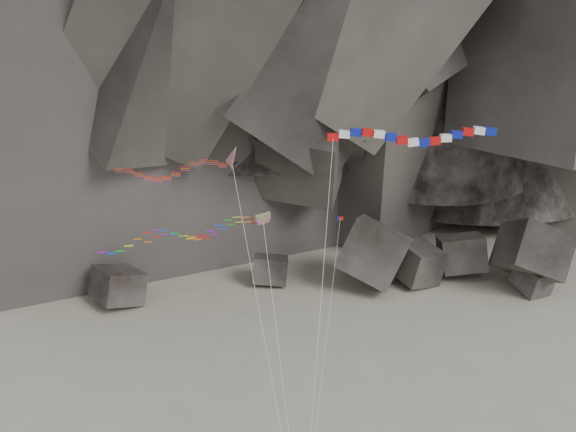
{
  "coord_description": "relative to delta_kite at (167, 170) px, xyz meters",
  "views": [
    {
      "loc": [
        -6.65,
        -50.77,
        38.68
      ],
      "look_at": [
        0.42,
        6.0,
        19.4
      ],
      "focal_mm": 45.0,
      "sensor_mm": 36.0,
      "label": 1
    }
  ],
  "objects": [
    {
      "name": "boulder_field",
      "position": [
        22.43,
        26.66,
        -20.91
      ],
      "size": [
        75.57,
        18.42,
        10.78
      ],
      "color": "#47423F",
      "rests_on": "ground"
    },
    {
      "name": "delta_kite",
      "position": [
        0.0,
        0.0,
        0.0
      ],
      "size": [
        13.33,
        18.92,
        24.06
      ],
      "rotation": [
        0.0,
        0.0,
        0.23
      ],
      "color": "red",
      "rests_on": "ground"
    },
    {
      "name": "pennant_kite",
      "position": [
        12.5,
        -6.1,
        -9.09
      ],
      "size": [
        5.74,
        16.87,
        17.88
      ],
      "rotation": [
        0.0,
        0.0,
        -0.17
      ],
      "color": "red",
      "rests_on": "ground"
    },
    {
      "name": "banner_kite",
      "position": [
        18.38,
        -5.96,
        3.47
      ],
      "size": [
        16.28,
        13.38,
        26.17
      ],
      "rotation": [
        0.0,
        0.0,
        -0.08
      ],
      "color": "red",
      "rests_on": "ground"
    },
    {
      "name": "parafoil_kite",
      "position": [
        0.6,
        -3.29,
        -4.38
      ],
      "size": [
        14.51,
        15.98,
        18.93
      ],
      "rotation": [
        0.0,
        0.0,
        0.46
      ],
      "color": "#C6DA0C",
      "rests_on": "ground"
    }
  ]
}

